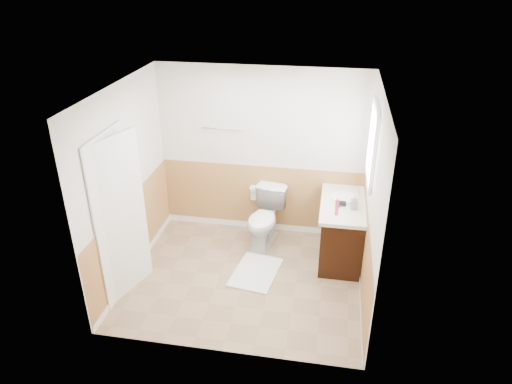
% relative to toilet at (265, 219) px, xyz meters
% --- Properties ---
extents(floor, '(3.00, 3.00, 0.00)m').
position_rel_toilet_xyz_m(floor, '(-0.12, -0.87, -0.41)').
color(floor, '#8C7051').
rests_on(floor, ground).
extents(ceiling, '(3.00, 3.00, 0.00)m').
position_rel_toilet_xyz_m(ceiling, '(-0.12, -0.87, 2.09)').
color(ceiling, white).
rests_on(ceiling, floor).
extents(wall_back, '(3.00, 0.00, 3.00)m').
position_rel_toilet_xyz_m(wall_back, '(-0.12, 0.43, 0.84)').
color(wall_back, silver).
rests_on(wall_back, floor).
extents(wall_front, '(3.00, 0.00, 3.00)m').
position_rel_toilet_xyz_m(wall_front, '(-0.12, -2.17, 0.84)').
color(wall_front, silver).
rests_on(wall_front, floor).
extents(wall_left, '(0.00, 3.00, 3.00)m').
position_rel_toilet_xyz_m(wall_left, '(-1.62, -0.87, 0.84)').
color(wall_left, silver).
rests_on(wall_left, floor).
extents(wall_right, '(0.00, 3.00, 3.00)m').
position_rel_toilet_xyz_m(wall_right, '(1.38, -0.87, 0.84)').
color(wall_right, silver).
rests_on(wall_right, floor).
extents(wainscot_back, '(3.00, 0.00, 3.00)m').
position_rel_toilet_xyz_m(wainscot_back, '(-0.12, 0.41, 0.09)').
color(wainscot_back, '#B58948').
rests_on(wainscot_back, floor).
extents(wainscot_front, '(3.00, 0.00, 3.00)m').
position_rel_toilet_xyz_m(wainscot_front, '(-0.12, -2.16, 0.09)').
color(wainscot_front, '#B58948').
rests_on(wainscot_front, floor).
extents(wainscot_left, '(0.00, 2.60, 2.60)m').
position_rel_toilet_xyz_m(wainscot_left, '(-1.61, -0.87, 0.09)').
color(wainscot_left, '#B58948').
rests_on(wainscot_left, floor).
extents(wainscot_right, '(0.00, 2.60, 2.60)m').
position_rel_toilet_xyz_m(wainscot_right, '(1.37, -0.87, 0.09)').
color(wainscot_right, '#B58948').
rests_on(wainscot_right, floor).
extents(toilet, '(0.57, 0.86, 0.82)m').
position_rel_toilet_xyz_m(toilet, '(0.00, 0.00, 0.00)').
color(toilet, white).
rests_on(toilet, floor).
extents(bath_mat, '(0.67, 0.87, 0.02)m').
position_rel_toilet_xyz_m(bath_mat, '(0.00, -0.75, -0.40)').
color(bath_mat, white).
rests_on(bath_mat, floor).
extents(vanity_cabinet, '(0.55, 1.10, 0.80)m').
position_rel_toilet_xyz_m(vanity_cabinet, '(1.09, -0.17, -0.01)').
color(vanity_cabinet, black).
rests_on(vanity_cabinet, floor).
extents(vanity_knob_left, '(0.03, 0.03, 0.03)m').
position_rel_toilet_xyz_m(vanity_knob_left, '(0.79, -0.27, 0.14)').
color(vanity_knob_left, silver).
rests_on(vanity_knob_left, vanity_cabinet).
extents(vanity_knob_right, '(0.03, 0.03, 0.03)m').
position_rel_toilet_xyz_m(vanity_knob_right, '(0.79, -0.07, 0.14)').
color(vanity_knob_right, silver).
rests_on(vanity_knob_right, vanity_cabinet).
extents(countertop, '(0.60, 1.15, 0.05)m').
position_rel_toilet_xyz_m(countertop, '(1.08, -0.17, 0.42)').
color(countertop, silver).
rests_on(countertop, vanity_cabinet).
extents(sink_basin, '(0.36, 0.36, 0.02)m').
position_rel_toilet_xyz_m(sink_basin, '(1.09, -0.02, 0.45)').
color(sink_basin, white).
rests_on(sink_basin, countertop).
extents(faucet, '(0.02, 0.02, 0.14)m').
position_rel_toilet_xyz_m(faucet, '(1.27, -0.02, 0.51)').
color(faucet, silver).
rests_on(faucet, countertop).
extents(lotion_bottle, '(0.05, 0.05, 0.22)m').
position_rel_toilet_xyz_m(lotion_bottle, '(0.99, -0.49, 0.55)').
color(lotion_bottle, '#D0356D').
rests_on(lotion_bottle, countertop).
extents(soap_dispenser, '(0.09, 0.09, 0.19)m').
position_rel_toilet_xyz_m(soap_dispenser, '(1.21, -0.30, 0.54)').
color(soap_dispenser, gray).
rests_on(soap_dispenser, countertop).
extents(hair_dryer_body, '(0.14, 0.07, 0.07)m').
position_rel_toilet_xyz_m(hair_dryer_body, '(1.04, -0.24, 0.48)').
color(hair_dryer_body, black).
rests_on(hair_dryer_body, countertop).
extents(hair_dryer_handle, '(0.03, 0.03, 0.07)m').
position_rel_toilet_xyz_m(hair_dryer_handle, '(1.01, -0.28, 0.45)').
color(hair_dryer_handle, black).
rests_on(hair_dryer_handle, countertop).
extents(mirror_panel, '(0.02, 0.35, 0.90)m').
position_rel_toilet_xyz_m(mirror_panel, '(1.36, 0.23, 1.14)').
color(mirror_panel, silver).
rests_on(mirror_panel, wall_right).
extents(window_frame, '(0.04, 0.80, 1.00)m').
position_rel_toilet_xyz_m(window_frame, '(1.35, -0.29, 1.34)').
color(window_frame, white).
rests_on(window_frame, wall_right).
extents(window_glass, '(0.01, 0.70, 0.90)m').
position_rel_toilet_xyz_m(window_glass, '(1.37, -0.29, 1.34)').
color(window_glass, white).
rests_on(window_glass, wall_right).
extents(door, '(0.29, 0.78, 2.04)m').
position_rel_toilet_xyz_m(door, '(-1.52, -1.32, 0.61)').
color(door, white).
rests_on(door, wall_left).
extents(door_frame, '(0.02, 0.92, 2.10)m').
position_rel_toilet_xyz_m(door_frame, '(-1.59, -1.32, 0.62)').
color(door_frame, white).
rests_on(door_frame, wall_left).
extents(door_knob, '(0.06, 0.06, 0.06)m').
position_rel_toilet_xyz_m(door_knob, '(-1.46, -0.99, 0.54)').
color(door_knob, silver).
rests_on(door_knob, door).
extents(towel_bar, '(0.62, 0.02, 0.02)m').
position_rel_toilet_xyz_m(towel_bar, '(-0.67, 0.37, 1.19)').
color(towel_bar, silver).
rests_on(towel_bar, wall_back).
extents(tp_holder_bar, '(0.14, 0.02, 0.02)m').
position_rel_toilet_xyz_m(tp_holder_bar, '(-0.22, 0.35, 0.29)').
color(tp_holder_bar, silver).
rests_on(tp_holder_bar, wall_back).
extents(tp_roll, '(0.10, 0.11, 0.11)m').
position_rel_toilet_xyz_m(tp_roll, '(-0.22, 0.35, 0.29)').
color(tp_roll, white).
rests_on(tp_roll, tp_holder_bar).
extents(tp_sheet, '(0.10, 0.01, 0.16)m').
position_rel_toilet_xyz_m(tp_sheet, '(-0.22, 0.35, 0.18)').
color(tp_sheet, white).
rests_on(tp_sheet, tp_roll).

